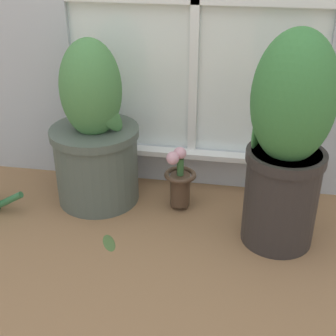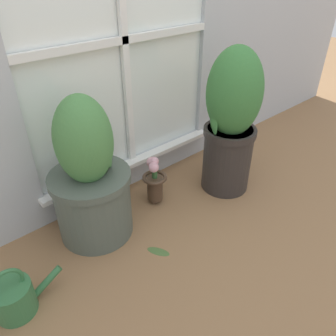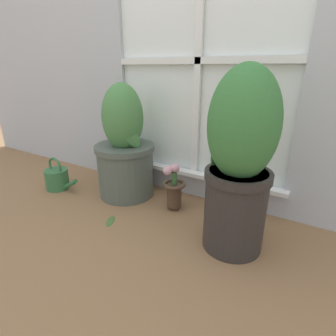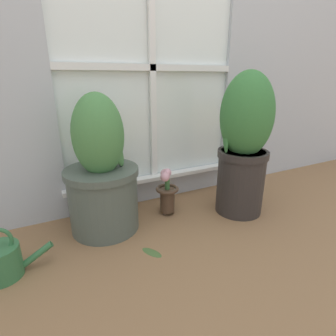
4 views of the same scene
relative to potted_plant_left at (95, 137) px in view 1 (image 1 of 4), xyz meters
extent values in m
plane|color=olive|center=(0.38, -0.31, -0.30)|extent=(10.00, 10.00, 0.00)
cube|color=#B2B7BC|center=(0.38, 0.23, -0.21)|extent=(1.07, 0.05, 0.17)
cube|color=white|center=(0.38, 0.21, 0.52)|extent=(0.04, 0.02, 1.29)
cube|color=white|center=(0.38, 0.21, 0.52)|extent=(1.07, 0.02, 0.04)
cube|color=white|center=(0.38, 0.18, -0.14)|extent=(1.13, 0.06, 0.02)
cylinder|color=#4C564C|center=(0.00, 0.00, -0.13)|extent=(0.35, 0.35, 0.34)
cylinder|color=#4C564C|center=(0.00, 0.00, 0.02)|extent=(0.37, 0.37, 0.03)
cylinder|color=#38281E|center=(0.00, 0.00, 0.03)|extent=(0.32, 0.32, 0.01)
ellipsoid|color=#477F42|center=(0.00, 0.00, 0.21)|extent=(0.25, 0.25, 0.40)
ellipsoid|color=#477F42|center=(0.08, -0.05, 0.13)|extent=(0.14, 0.18, 0.23)
cylinder|color=#2D2826|center=(0.76, -0.17, -0.11)|extent=(0.27, 0.27, 0.38)
cylinder|color=#2D2826|center=(0.76, -0.17, 0.06)|extent=(0.28, 0.28, 0.04)
cylinder|color=#38281E|center=(0.76, -0.17, 0.07)|extent=(0.25, 0.25, 0.01)
ellipsoid|color=#387538|center=(0.76, -0.17, 0.28)|extent=(0.29, 0.29, 0.47)
ellipsoid|color=#387538|center=(0.67, -0.12, 0.19)|extent=(0.10, 0.17, 0.25)
sphere|color=#473323|center=(0.36, 0.02, -0.29)|extent=(0.02, 0.02, 0.02)
sphere|color=#473323|center=(0.34, -0.03, -0.29)|extent=(0.02, 0.02, 0.02)
sphere|color=#473323|center=(0.39, -0.03, -0.29)|extent=(0.02, 0.02, 0.02)
cylinder|color=#473323|center=(0.36, -0.01, -0.21)|extent=(0.09, 0.09, 0.14)
torus|color=#473323|center=(0.36, -0.01, -0.14)|extent=(0.13, 0.13, 0.02)
cylinder|color=#386633|center=(0.36, -0.01, -0.10)|extent=(0.03, 0.03, 0.08)
sphere|color=#DB9EAD|center=(0.36, -0.01, -0.04)|extent=(0.05, 0.05, 0.05)
sphere|color=#DB9EAD|center=(0.36, 0.00, -0.05)|extent=(0.05, 0.05, 0.05)
sphere|color=#DB9EAD|center=(0.34, -0.04, -0.05)|extent=(0.05, 0.05, 0.05)
cylinder|color=#336B3D|center=(-0.33, -0.18, -0.24)|extent=(0.13, 0.03, 0.09)
ellipsoid|color=#476633|center=(0.13, -0.31, -0.29)|extent=(0.09, 0.12, 0.01)
camera|label=1|loc=(0.60, -1.69, 0.80)|focal=50.00mm
camera|label=2|loc=(-0.53, -1.13, 0.85)|focal=35.00mm
camera|label=3|loc=(1.03, -1.20, 0.49)|focal=28.00mm
camera|label=4|loc=(-0.25, -1.25, 0.47)|focal=28.00mm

